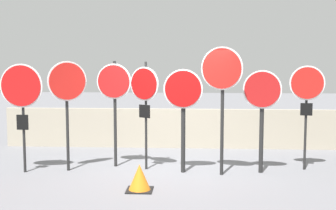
# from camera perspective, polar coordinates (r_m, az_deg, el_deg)

# --- Properties ---
(ground_plane) EXTENTS (40.00, 40.00, 0.00)m
(ground_plane) POSITION_cam_1_polar(r_m,az_deg,el_deg) (9.83, -0.12, -8.02)
(ground_plane) COLOR slate
(fence_back) EXTENTS (8.72, 0.12, 1.02)m
(fence_back) POSITION_cam_1_polar(r_m,az_deg,el_deg) (12.11, 0.56, -2.86)
(fence_back) COLOR #A89E89
(fence_back) RESTS_ON ground
(stop_sign_0) EXTENTS (0.88, 0.13, 2.23)m
(stop_sign_0) POSITION_cam_1_polar(r_m,az_deg,el_deg) (9.85, -17.43, 1.48)
(stop_sign_0) COLOR black
(stop_sign_0) RESTS_ON ground
(stop_sign_1) EXTENTS (0.71, 0.45, 2.28)m
(stop_sign_1) POSITION_cam_1_polar(r_m,az_deg,el_deg) (9.77, -12.18, 1.88)
(stop_sign_1) COLOR black
(stop_sign_1) RESTS_ON ground
(stop_sign_2) EXTENTS (0.75, 0.16, 2.27)m
(stop_sign_2) POSITION_cam_1_polar(r_m,az_deg,el_deg) (9.98, -6.58, 1.75)
(stop_sign_2) COLOR black
(stop_sign_2) RESTS_ON ground
(stop_sign_3) EXTENTS (0.62, 0.38, 2.26)m
(stop_sign_3) POSITION_cam_1_polar(r_m,az_deg,el_deg) (9.68, -2.87, 1.60)
(stop_sign_3) COLOR black
(stop_sign_3) RESTS_ON ground
(stop_sign_4) EXTENTS (0.79, 0.16, 2.12)m
(stop_sign_4) POSITION_cam_1_polar(r_m,az_deg,el_deg) (9.42, 1.85, 0.37)
(stop_sign_4) COLOR black
(stop_sign_4) RESTS_ON ground
(stop_sign_5) EXTENTS (0.81, 0.32, 2.57)m
(stop_sign_5) POSITION_cam_1_polar(r_m,az_deg,el_deg) (9.25, 6.59, 2.97)
(stop_sign_5) COLOR black
(stop_sign_5) RESTS_ON ground
(stop_sign_6) EXTENTS (0.77, 0.20, 2.10)m
(stop_sign_6) POSITION_cam_1_polar(r_m,az_deg,el_deg) (9.58, 11.39, 0.29)
(stop_sign_6) COLOR black
(stop_sign_6) RESTS_ON ground
(stop_sign_7) EXTENTS (0.71, 0.14, 2.19)m
(stop_sign_7) POSITION_cam_1_polar(r_m,az_deg,el_deg) (10.05, 16.58, 1.61)
(stop_sign_7) COLOR black
(stop_sign_7) RESTS_ON ground
(traffic_cone_0) EXTENTS (0.47, 0.47, 0.47)m
(traffic_cone_0) POSITION_cam_1_polar(r_m,az_deg,el_deg) (8.41, -3.49, -8.84)
(traffic_cone_0) COLOR black
(traffic_cone_0) RESTS_ON ground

